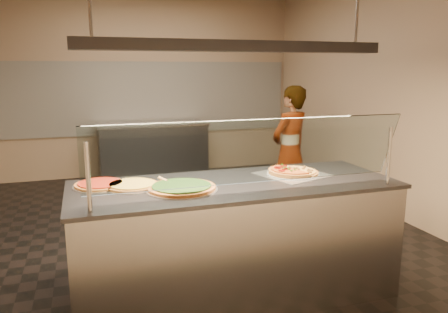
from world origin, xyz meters
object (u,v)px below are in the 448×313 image
object	(u,v)px
perforated_tray	(293,174)
half_pizza_pepperoni	(282,171)
sneeze_guard	(252,153)
pizza_cheese	(132,185)
pizza_spinach	(182,187)
heat_lamp_housing	(236,46)
serving_counter	(235,239)
worker	(290,150)
half_pizza_sausage	(304,170)
prep_table	(153,151)
pizza_tomato	(100,184)
pizza_spatula	(170,180)

from	to	relation	value
perforated_tray	half_pizza_pepperoni	size ratio (longest dim) A/B	1.38
sneeze_guard	pizza_cheese	bearing A→B (deg)	148.68
pizza_spinach	heat_lamp_housing	world-z (taller)	heat_lamp_housing
serving_counter	worker	world-z (taller)	worker
pizza_cheese	heat_lamp_housing	size ratio (longest dim) A/B	0.18
half_pizza_sausage	pizza_spinach	size ratio (longest dim) A/B	0.85
serving_counter	worker	distance (m)	2.20
half_pizza_sausage	prep_table	xyz separation A→B (m)	(-0.67, 3.85, -0.49)
pizza_spinach	pizza_tomato	size ratio (longest dim) A/B	1.31
prep_table	pizza_spatula	bearing A→B (deg)	-96.78
half_pizza_sausage	pizza_cheese	xyz separation A→B (m)	(-1.40, 0.02, -0.01)
serving_counter	pizza_spatula	bearing A→B (deg)	165.24
half_pizza_pepperoni	pizza_spinach	world-z (taller)	half_pizza_pepperoni
serving_counter	half_pizza_pepperoni	size ratio (longest dim) A/B	5.58
pizza_cheese	pizza_spinach	bearing A→B (deg)	-29.24
half_pizza_pepperoni	half_pizza_sausage	distance (m)	0.20
pizza_spinach	worker	distance (m)	2.51
pizza_cheese	sneeze_guard	bearing A→B (deg)	-31.32
half_pizza_sausage	pizza_tomato	world-z (taller)	half_pizza_sausage
half_pizza_pepperoni	pizza_tomato	size ratio (longest dim) A/B	1.11
serving_counter	sneeze_guard	distance (m)	0.83
serving_counter	sneeze_guard	bearing A→B (deg)	-90.00
pizza_tomato	serving_counter	bearing A→B (deg)	-12.47
heat_lamp_housing	sneeze_guard	bearing A→B (deg)	-90.00
serving_counter	half_pizza_sausage	size ratio (longest dim) A/B	5.58
half_pizza_sausage	pizza_spatula	size ratio (longest dim) A/B	2.00
serving_counter	prep_table	size ratio (longest dim) A/B	1.45
worker	heat_lamp_housing	size ratio (longest dim) A/B	0.69
perforated_tray	pizza_spinach	xyz separation A→B (m)	(-0.97, -0.16, 0.01)
pizza_spinach	serving_counter	bearing A→B (deg)	8.15
pizza_tomato	pizza_spatula	bearing A→B (deg)	-10.26
pizza_spatula	heat_lamp_housing	xyz separation A→B (m)	(0.48, -0.13, 0.99)
pizza_spinach	worker	world-z (taller)	worker
serving_counter	pizza_cheese	world-z (taller)	pizza_cheese
pizza_cheese	pizza_tomato	bearing A→B (deg)	156.90
worker	pizza_spatula	bearing A→B (deg)	15.32
pizza_spatula	pizza_spinach	bearing A→B (deg)	-75.84
half_pizza_sausage	pizza_spinach	distance (m)	1.08
half_pizza_pepperoni	pizza_cheese	size ratio (longest dim) A/B	1.07
perforated_tray	prep_table	distance (m)	3.92
half_pizza_pepperoni	serving_counter	bearing A→B (deg)	-167.01
pizza_cheese	pizza_tomato	xyz separation A→B (m)	(-0.23, 0.10, -0.00)
serving_counter	sneeze_guard	size ratio (longest dim) A/B	1.11
pizza_spinach	heat_lamp_housing	bearing A→B (deg)	8.15
pizza_cheese	heat_lamp_housing	xyz separation A→B (m)	(0.77, -0.12, 1.01)
half_pizza_pepperoni	half_pizza_sausage	size ratio (longest dim) A/B	1.00
prep_table	heat_lamp_housing	xyz separation A→B (m)	(0.03, -3.95, 1.48)
serving_counter	perforated_tray	distance (m)	0.72
perforated_tray	half_pizza_pepperoni	xyz separation A→B (m)	(-0.10, 0.00, 0.03)
pizza_tomato	worker	world-z (taller)	worker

